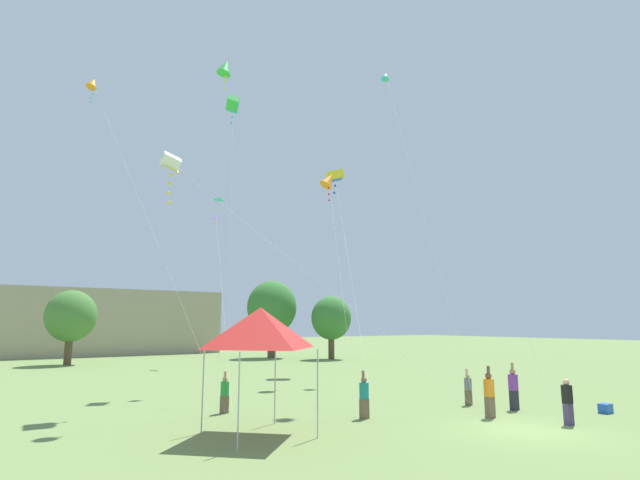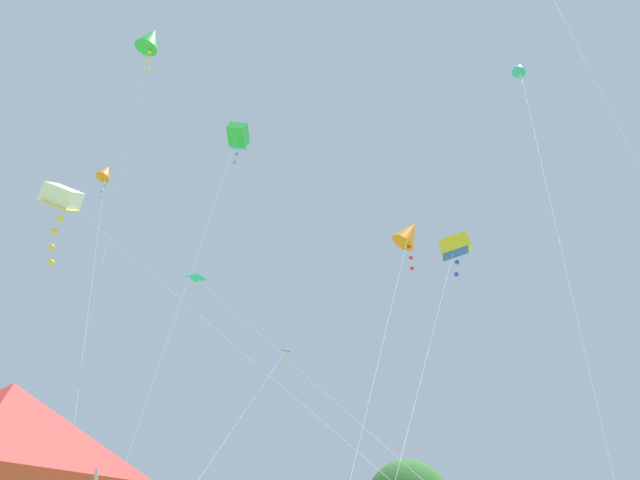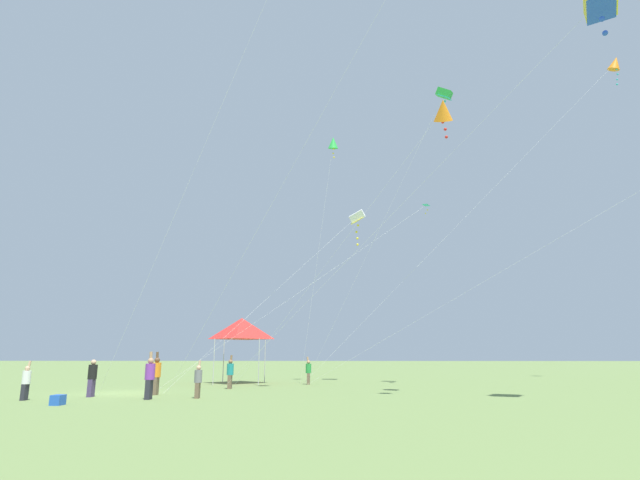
% 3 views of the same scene
% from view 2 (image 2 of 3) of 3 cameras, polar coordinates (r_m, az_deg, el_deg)
% --- Properties ---
extents(festival_tent, '(3.32, 3.32, 4.44)m').
position_cam_2_polar(festival_tent, '(12.31, -23.87, -13.73)').
color(festival_tent, '#B7B7BC').
rests_on(festival_tent, ground).
extents(kite_cyan_delta_0, '(5.93, 15.67, 11.72)m').
position_cam_2_polar(kite_cyan_delta_0, '(25.97, -9.41, -3.39)').
color(kite_cyan_delta_0, silver).
rests_on(kite_cyan_delta_0, ground).
extents(kite_white_box_1, '(10.74, 11.21, 12.71)m').
position_cam_2_polar(kite_white_box_1, '(22.90, -19.96, 3.12)').
color(kite_white_box_1, silver).
rests_on(kite_white_box_1, ground).
extents(kite_yellow_box_2, '(12.18, 18.77, 17.29)m').
position_cam_2_polar(kite_yellow_box_2, '(36.37, 10.75, -0.53)').
color(kite_yellow_box_2, silver).
rests_on(kite_yellow_box_2, ground).
extents(kite_purple_delta_3, '(9.36, 24.79, 14.23)m').
position_cam_2_polar(kite_purple_delta_3, '(42.88, -2.87, -9.03)').
color(kite_purple_delta_3, silver).
rests_on(kite_purple_delta_3, ground).
extents(kite_green_box_4, '(4.50, 10.01, 19.42)m').
position_cam_2_polar(kite_green_box_4, '(31.14, -6.59, 8.29)').
color(kite_green_box_4, silver).
rests_on(kite_green_box_4, ground).
extents(kite_orange_diamond_5, '(3.10, 25.71, 25.76)m').
position_cam_2_polar(kite_orange_diamond_5, '(47.69, -16.78, 5.19)').
color(kite_orange_diamond_5, silver).
rests_on(kite_orange_diamond_5, ground).
extents(kite_green_diamond_6, '(1.44, 2.84, 17.63)m').
position_cam_2_polar(kite_green_diamond_6, '(24.06, -13.40, 15.36)').
color(kite_green_diamond_6, silver).
rests_on(kite_green_diamond_6, ground).
extents(kite_cyan_diamond_7, '(9.93, 15.98, 25.49)m').
position_cam_2_polar(kite_cyan_diamond_7, '(38.34, 15.67, 13.07)').
color(kite_cyan_diamond_7, silver).
rests_on(kite_cyan_diamond_7, ground).
extents(kite_orange_diamond_9, '(7.74, 12.28, 14.86)m').
position_cam_2_polar(kite_orange_diamond_9, '(28.77, 7.13, 0.53)').
color(kite_orange_diamond_9, silver).
rests_on(kite_orange_diamond_9, ground).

